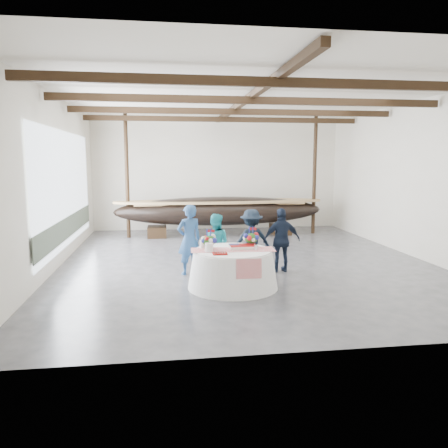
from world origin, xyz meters
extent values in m
cube|color=#3D3D42|center=(0.00, 0.00, 0.00)|extent=(10.00, 12.00, 0.01)
cube|color=silver|center=(0.00, 6.00, 2.25)|extent=(10.00, 0.02, 4.50)
cube|color=silver|center=(0.00, -6.00, 2.25)|extent=(10.00, 0.02, 4.50)
cube|color=silver|center=(-5.00, 0.00, 2.25)|extent=(0.02, 12.00, 4.50)
cube|color=silver|center=(5.00, 0.00, 2.25)|extent=(0.02, 12.00, 4.50)
cube|color=white|center=(0.00, 0.00, 4.50)|extent=(10.00, 12.00, 0.01)
cube|color=black|center=(0.00, -3.50, 4.25)|extent=(9.80, 0.12, 0.18)
cube|color=black|center=(0.00, -1.00, 4.25)|extent=(9.80, 0.12, 0.18)
cube|color=black|center=(0.00, 1.50, 4.25)|extent=(9.80, 0.12, 0.18)
cube|color=black|center=(0.00, 4.00, 4.25)|extent=(9.80, 0.12, 0.18)
cube|color=black|center=(0.00, 0.00, 4.38)|extent=(0.15, 11.76, 0.15)
cylinder|color=black|center=(-3.50, 4.23, 2.25)|extent=(0.14, 0.14, 4.50)
cylinder|color=black|center=(3.50, 4.23, 2.25)|extent=(0.14, 0.14, 4.50)
cube|color=silver|center=(-4.95, 1.00, 2.00)|extent=(0.02, 7.00, 3.20)
cube|color=#596654|center=(-4.94, 1.00, 0.90)|extent=(0.02, 7.00, 0.60)
cube|color=black|center=(-2.48, 4.23, 0.19)|extent=(0.68, 0.88, 0.39)
cube|color=black|center=(2.20, 4.23, 0.19)|extent=(0.68, 0.88, 0.39)
ellipsoid|color=black|center=(-0.14, 4.23, 0.93)|extent=(7.79, 1.56, 1.07)
cube|color=#9E7A4C|center=(-0.14, 4.23, 1.22)|extent=(6.24, 1.02, 0.06)
cone|color=white|center=(-0.74, -2.59, 0.41)|extent=(1.98, 1.98, 0.82)
cylinder|color=white|center=(-0.74, -2.59, 0.83)|extent=(1.68, 1.68, 0.04)
cube|color=red|center=(-0.74, -2.59, 0.85)|extent=(1.86, 0.65, 0.01)
cube|color=white|center=(-0.49, -2.48, 0.88)|extent=(0.60, 0.40, 0.07)
cylinder|color=white|center=(-1.28, -2.74, 0.94)|extent=(0.18, 0.18, 0.19)
cylinder|color=white|center=(-1.35, -2.27, 0.93)|extent=(0.18, 0.18, 0.17)
cube|color=#690909|center=(-1.08, -3.01, 0.86)|extent=(0.30, 0.24, 0.03)
cone|color=silver|center=(-0.25, -2.71, 0.91)|extent=(0.09, 0.09, 0.12)
imported|color=#274D7E|center=(-1.62, -1.29, 0.86)|extent=(0.74, 0.61, 1.73)
imported|color=#22A3B0|center=(-0.99, -1.36, 0.75)|extent=(0.86, 0.76, 1.50)
imported|color=black|center=(-0.05, -1.21, 0.79)|extent=(1.09, 0.71, 1.58)
imported|color=black|center=(0.70, -1.37, 0.81)|extent=(0.95, 0.41, 1.61)
camera|label=1|loc=(-2.23, -11.83, 2.77)|focal=35.00mm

